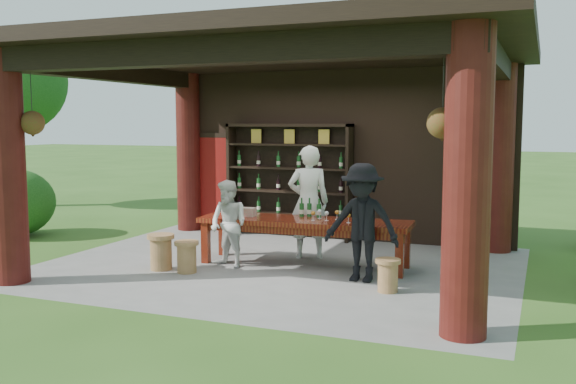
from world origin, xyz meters
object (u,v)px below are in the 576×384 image
at_px(host, 309,202).
at_px(stool_near_right, 388,275).
at_px(stool_far_left, 161,251).
at_px(stool_near_left, 187,256).
at_px(napkin_basket, 247,212).
at_px(guest_woman, 229,224).
at_px(wine_shelf, 289,181).
at_px(tasting_table, 304,226).
at_px(guest_man, 362,223).

bearing_deg(host, stool_near_right, 111.84).
bearing_deg(stool_far_left, stool_near_left, -3.32).
height_order(stool_near_right, napkin_basket, napkin_basket).
bearing_deg(host, stool_far_left, 18.90).
bearing_deg(guest_woman, stool_near_left, -107.73).
distance_m(stool_near_right, napkin_basket, 2.87).
bearing_deg(host, wine_shelf, -82.51).
bearing_deg(tasting_table, napkin_basket, -177.41).
distance_m(stool_near_left, host, 2.30).
distance_m(wine_shelf, stool_far_left, 3.57).
relative_size(tasting_table, stool_near_right, 7.60).
distance_m(wine_shelf, guest_man, 3.72).
relative_size(tasting_table, stool_far_left, 6.17).
relative_size(host, guest_woman, 1.38).
xyz_separation_m(wine_shelf, guest_woman, (0.12, -2.82, -0.44)).
bearing_deg(host, napkin_basket, 12.83).
bearing_deg(tasting_table, stool_near_left, -142.37).
distance_m(stool_near_left, stool_near_right, 3.11).
bearing_deg(stool_near_left, napkin_basket, 65.46).
bearing_deg(guest_woman, host, 69.65).
relative_size(wine_shelf, stool_far_left, 4.61).
height_order(wine_shelf, tasting_table, wine_shelf).
bearing_deg(stool_near_left, wine_shelf, 84.84).
xyz_separation_m(guest_woman, napkin_basket, (0.08, 0.52, 0.13)).
xyz_separation_m(host, guest_woman, (-0.92, -1.15, -0.26)).
distance_m(stool_far_left, host, 2.58).
bearing_deg(host, guest_man, 111.50).
bearing_deg(stool_near_right, stool_near_left, -179.27).
height_order(wine_shelf, stool_near_right, wine_shelf).
xyz_separation_m(stool_near_left, stool_near_right, (3.11, 0.04, -0.02)).
bearing_deg(napkin_basket, guest_man, -15.89).
relative_size(guest_woman, napkin_basket, 5.32).
height_order(host, napkin_basket, host).
height_order(stool_near_right, guest_woman, guest_woman).
relative_size(tasting_table, napkin_basket, 13.23).
height_order(stool_near_right, stool_far_left, stool_far_left).
bearing_deg(guest_woman, wine_shelf, 110.53).
height_order(guest_man, napkin_basket, guest_man).
bearing_deg(guest_man, guest_woman, -179.60).
xyz_separation_m(wine_shelf, stool_near_left, (-0.31, -3.41, -0.88)).
distance_m(wine_shelf, tasting_table, 2.60).
bearing_deg(stool_near_right, stool_far_left, -179.81).
bearing_deg(wine_shelf, stool_near_right, -50.24).
bearing_deg(tasting_table, wine_shelf, 117.56).
bearing_deg(wine_shelf, stool_far_left, -103.10).
bearing_deg(stool_far_left, host, 43.20).
height_order(stool_near_left, guest_man, guest_man).
bearing_deg(stool_far_left, tasting_table, 29.65).
bearing_deg(guest_man, tasting_table, 152.73).
distance_m(host, guest_woman, 1.50).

